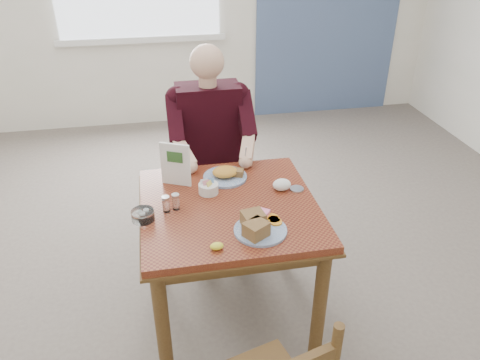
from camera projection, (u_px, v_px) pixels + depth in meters
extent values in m
plane|color=#5F544C|center=(231.00, 310.00, 2.78)|extent=(6.00, 6.00, 0.00)
ellipsoid|color=yellow|center=(217.00, 246.00, 2.08)|extent=(0.07, 0.05, 0.03)
ellipsoid|color=white|center=(282.00, 185.00, 2.52)|extent=(0.11, 0.10, 0.06)
cylinder|color=silver|center=(297.00, 189.00, 2.53)|extent=(0.08, 0.08, 0.01)
cube|color=white|center=(142.00, 40.00, 4.78)|extent=(1.72, 0.04, 0.06)
cube|color=brown|center=(229.00, 207.00, 2.42)|extent=(0.90, 0.90, 0.04)
cube|color=brown|center=(229.00, 212.00, 2.43)|extent=(0.92, 0.92, 0.01)
cylinder|color=brown|center=(163.00, 326.00, 2.21)|extent=(0.07, 0.07, 0.71)
cylinder|color=brown|center=(320.00, 304.00, 2.34)|extent=(0.07, 0.07, 0.71)
cylinder|color=brown|center=(157.00, 231.00, 2.88)|extent=(0.07, 0.07, 0.71)
cylinder|color=brown|center=(280.00, 217.00, 3.00)|extent=(0.07, 0.07, 0.71)
cube|color=brown|center=(244.00, 266.00, 2.12)|extent=(0.80, 0.03, 0.08)
cube|color=brown|center=(218.00, 182.00, 2.79)|extent=(0.80, 0.03, 0.08)
cube|color=brown|center=(154.00, 226.00, 2.39)|extent=(0.03, 0.80, 0.08)
cube|color=brown|center=(301.00, 211.00, 2.52)|extent=(0.03, 0.80, 0.08)
cylinder|color=brown|center=(189.00, 227.00, 3.13)|extent=(0.04, 0.04, 0.45)
cylinder|color=brown|center=(242.00, 221.00, 3.19)|extent=(0.04, 0.04, 0.45)
cylinder|color=brown|center=(185.00, 199.00, 3.43)|extent=(0.04, 0.04, 0.45)
cylinder|color=brown|center=(233.00, 194.00, 3.49)|extent=(0.04, 0.04, 0.45)
cube|color=brown|center=(211.00, 181.00, 3.19)|extent=(0.42, 0.42, 0.03)
cylinder|color=brown|center=(181.00, 140.00, 3.20)|extent=(0.04, 0.04, 0.50)
cylinder|color=brown|center=(232.00, 136.00, 3.26)|extent=(0.04, 0.04, 0.50)
cube|color=brown|center=(206.00, 125.00, 3.18)|extent=(0.38, 0.03, 0.14)
cube|color=tan|center=(198.00, 181.00, 3.03)|extent=(0.13, 0.38, 0.12)
cube|color=tan|center=(229.00, 178.00, 3.07)|extent=(0.13, 0.38, 0.12)
cube|color=tan|center=(203.00, 235.00, 3.03)|extent=(0.10, 0.10, 0.48)
cube|color=tan|center=(234.00, 231.00, 3.06)|extent=(0.10, 0.10, 0.48)
cube|color=black|center=(209.00, 128.00, 3.03)|extent=(0.40, 0.22, 0.58)
sphere|color=black|center=(177.00, 98.00, 2.89)|extent=(0.15, 0.15, 0.15)
sphere|color=black|center=(238.00, 94.00, 2.95)|extent=(0.15, 0.15, 0.15)
cylinder|color=#D6A588|center=(208.00, 83.00, 2.86)|extent=(0.11, 0.11, 0.08)
sphere|color=#D6A588|center=(207.00, 62.00, 2.79)|extent=(0.21, 0.21, 0.21)
cube|color=black|center=(175.00, 120.00, 2.84)|extent=(0.09, 0.29, 0.27)
cube|color=black|center=(246.00, 115.00, 2.91)|extent=(0.09, 0.29, 0.27)
sphere|color=black|center=(177.00, 143.00, 2.79)|extent=(0.09, 0.09, 0.09)
sphere|color=black|center=(249.00, 137.00, 2.86)|extent=(0.09, 0.09, 0.09)
cube|color=#D6A588|center=(184.00, 155.00, 2.73)|extent=(0.14, 0.23, 0.14)
cube|color=#D6A588|center=(247.00, 149.00, 2.79)|extent=(0.14, 0.23, 0.14)
sphere|color=#D6A588|center=(191.00, 167.00, 2.68)|extent=(0.08, 0.08, 0.08)
sphere|color=#D6A588|center=(245.00, 162.00, 2.73)|extent=(0.08, 0.08, 0.08)
cylinder|color=silver|center=(246.00, 154.00, 2.71)|extent=(0.01, 0.05, 0.12)
cylinder|color=white|center=(260.00, 230.00, 2.20)|extent=(0.33, 0.33, 0.01)
cube|color=#A37948|center=(256.00, 229.00, 2.13)|extent=(0.13, 0.13, 0.07)
cube|color=#A37948|center=(253.00, 219.00, 2.21)|extent=(0.12, 0.11, 0.07)
cylinder|color=orange|center=(276.00, 222.00, 2.24)|extent=(0.07, 0.07, 0.01)
cylinder|color=orange|center=(274.00, 220.00, 2.26)|extent=(0.08, 0.08, 0.01)
cylinder|color=orange|center=(272.00, 217.00, 2.27)|extent=(0.08, 0.08, 0.01)
cube|color=pink|center=(264.00, 213.00, 2.29)|extent=(0.07, 0.07, 0.03)
cylinder|color=white|center=(225.00, 177.00, 2.64)|extent=(0.32, 0.32, 0.01)
ellipsoid|color=yellow|center=(225.00, 172.00, 2.62)|extent=(0.18, 0.16, 0.05)
cube|color=#A37948|center=(235.00, 172.00, 2.64)|extent=(0.10, 0.08, 0.04)
cylinder|color=white|center=(208.00, 188.00, 2.49)|extent=(0.13, 0.13, 0.06)
cube|color=pink|center=(206.00, 183.00, 2.47)|extent=(0.04, 0.03, 0.03)
cube|color=#6699D8|center=(210.00, 181.00, 2.49)|extent=(0.04, 0.02, 0.03)
cube|color=#EAD159|center=(209.00, 184.00, 2.46)|extent=(0.04, 0.04, 0.03)
cube|color=white|center=(204.00, 181.00, 2.48)|extent=(0.04, 0.02, 0.03)
cylinder|color=white|center=(166.00, 205.00, 2.33)|extent=(0.04, 0.04, 0.07)
cylinder|color=silver|center=(166.00, 198.00, 2.31)|extent=(0.05, 0.05, 0.02)
cylinder|color=white|center=(176.00, 203.00, 2.35)|extent=(0.04, 0.04, 0.07)
cylinder|color=silver|center=(175.00, 196.00, 2.33)|extent=(0.05, 0.05, 0.02)
cylinder|color=white|center=(143.00, 215.00, 2.27)|extent=(0.12, 0.12, 0.05)
cylinder|color=white|center=(140.00, 213.00, 2.26)|extent=(0.03, 0.03, 0.02)
cylinder|color=white|center=(146.00, 211.00, 2.28)|extent=(0.03, 0.03, 0.02)
cylinder|color=white|center=(142.00, 214.00, 2.25)|extent=(0.03, 0.03, 0.02)
cube|color=white|center=(175.00, 165.00, 2.52)|extent=(0.16, 0.08, 0.25)
cube|color=#2D5926|center=(175.00, 157.00, 2.49)|extent=(0.08, 0.04, 0.06)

